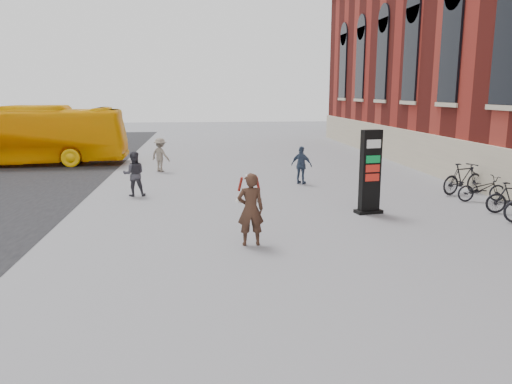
{
  "coord_description": "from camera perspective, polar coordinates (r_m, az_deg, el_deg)",
  "views": [
    {
      "loc": [
        -0.88,
        -12.41,
        3.7
      ],
      "look_at": [
        0.5,
        0.29,
        1.12
      ],
      "focal_mm": 35.0,
      "sensor_mm": 36.0,
      "label": 1
    }
  ],
  "objects": [
    {
      "name": "pedestrian_a",
      "position": [
        18.39,
        -13.77,
        2.03
      ],
      "size": [
        0.85,
        0.71,
        1.61
      ],
      "primitive_type": "imported",
      "rotation": [
        0.0,
        0.0,
        3.27
      ],
      "color": "#37363D",
      "rests_on": "ground"
    },
    {
      "name": "woman",
      "position": [
        12.09,
        -0.64,
        -1.88
      ],
      "size": [
        0.68,
        0.62,
        1.79
      ],
      "rotation": [
        0.0,
        0.0,
        3.17
      ],
      "color": "#3A241A",
      "rests_on": "ground"
    },
    {
      "name": "pedestrian_c",
      "position": [
        20.31,
        5.23,
        3.07
      ],
      "size": [
        0.95,
        0.83,
        1.53
      ],
      "primitive_type": "imported",
      "rotation": [
        0.0,
        0.0,
        2.52
      ],
      "color": "#36455F",
      "rests_on": "ground"
    },
    {
      "name": "bike_6",
      "position": [
        18.69,
        24.39,
        0.36
      ],
      "size": [
        1.7,
        0.62,
        0.89
      ],
      "primitive_type": "imported",
      "rotation": [
        0.0,
        0.0,
        1.55
      ],
      "color": "black",
      "rests_on": "ground"
    },
    {
      "name": "bus",
      "position": [
        28.24,
        -25.72,
        5.84
      ],
      "size": [
        10.86,
        2.75,
        3.01
      ],
      "primitive_type": "imported",
      "rotation": [
        0.0,
        0.0,
        1.59
      ],
      "color": "#FFB503",
      "rests_on": "road"
    },
    {
      "name": "info_pylon",
      "position": [
        15.62,
        12.91,
        2.23
      ],
      "size": [
        0.88,
        0.56,
        2.57
      ],
      "rotation": [
        0.0,
        0.0,
        0.18
      ],
      "color": "black",
      "rests_on": "ground"
    },
    {
      "name": "bike_7",
      "position": [
        19.75,
        22.58,
        1.43
      ],
      "size": [
        1.99,
        1.14,
        1.15
      ],
      "primitive_type": "imported",
      "rotation": [
        0.0,
        0.0,
        1.9
      ],
      "color": "black",
      "rests_on": "ground"
    },
    {
      "name": "pedestrian_b",
      "position": [
        23.83,
        -10.86,
        4.19
      ],
      "size": [
        1.16,
        1.09,
        1.58
      ],
      "primitive_type": "imported",
      "rotation": [
        0.0,
        0.0,
        2.47
      ],
      "color": "gray",
      "rests_on": "ground"
    },
    {
      "name": "ground",
      "position": [
        12.98,
        -2.07,
        -5.15
      ],
      "size": [
        100.0,
        100.0,
        0.0
      ],
      "primitive_type": "plane",
      "color": "#9E9EA3"
    }
  ]
}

